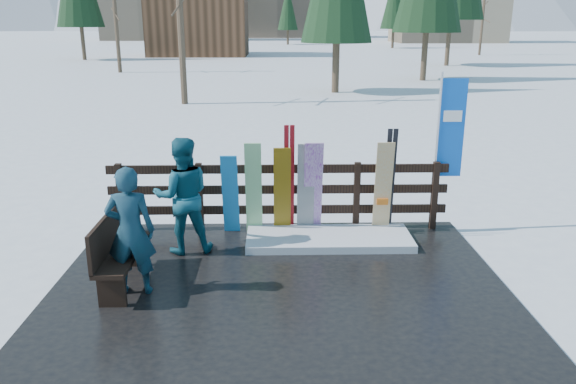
{
  "coord_description": "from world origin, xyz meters",
  "views": [
    {
      "loc": [
        -0.04,
        -6.67,
        3.43
      ],
      "look_at": [
        0.13,
        1.0,
        1.1
      ],
      "focal_mm": 35.0,
      "sensor_mm": 36.0,
      "label": 1
    }
  ],
  "objects_px": {
    "rental_flag": "(448,134)",
    "snowboard_5": "(383,188)",
    "snowboard_4": "(306,189)",
    "person_back": "(183,196)",
    "snowboard_0": "(230,195)",
    "person_front": "(130,231)",
    "snowboard_2": "(282,191)",
    "snowboard_3": "(313,188)",
    "bench": "(117,249)",
    "snowboard_1": "(254,189)"
  },
  "relations": [
    {
      "from": "snowboard_0",
      "to": "snowboard_3",
      "type": "bearing_deg",
      "value": -0.0
    },
    {
      "from": "snowboard_4",
      "to": "person_back",
      "type": "relative_size",
      "value": 0.89
    },
    {
      "from": "person_back",
      "to": "rental_flag",
      "type": "bearing_deg",
      "value": -179.05
    },
    {
      "from": "snowboard_3",
      "to": "rental_flag",
      "type": "height_order",
      "value": "rental_flag"
    },
    {
      "from": "snowboard_0",
      "to": "person_front",
      "type": "relative_size",
      "value": 0.84
    },
    {
      "from": "snowboard_3",
      "to": "person_back",
      "type": "relative_size",
      "value": 0.91
    },
    {
      "from": "bench",
      "to": "snowboard_0",
      "type": "height_order",
      "value": "snowboard_0"
    },
    {
      "from": "snowboard_4",
      "to": "snowboard_0",
      "type": "bearing_deg",
      "value": 180.0
    },
    {
      "from": "snowboard_4",
      "to": "snowboard_5",
      "type": "height_order",
      "value": "snowboard_5"
    },
    {
      "from": "snowboard_1",
      "to": "snowboard_4",
      "type": "height_order",
      "value": "snowboard_1"
    },
    {
      "from": "snowboard_4",
      "to": "snowboard_5",
      "type": "distance_m",
      "value": 1.25
    },
    {
      "from": "snowboard_1",
      "to": "person_back",
      "type": "height_order",
      "value": "person_back"
    },
    {
      "from": "snowboard_1",
      "to": "person_front",
      "type": "xyz_separation_m",
      "value": [
        -1.47,
        -2.02,
        0.06
      ]
    },
    {
      "from": "snowboard_1",
      "to": "rental_flag",
      "type": "relative_size",
      "value": 0.61
    },
    {
      "from": "rental_flag",
      "to": "person_back",
      "type": "bearing_deg",
      "value": -167.33
    },
    {
      "from": "snowboard_0",
      "to": "snowboard_5",
      "type": "height_order",
      "value": "snowboard_5"
    },
    {
      "from": "bench",
      "to": "snowboard_1",
      "type": "distance_m",
      "value": 2.52
    },
    {
      "from": "snowboard_1",
      "to": "snowboard_0",
      "type": "bearing_deg",
      "value": 180.0
    },
    {
      "from": "snowboard_0",
      "to": "snowboard_4",
      "type": "distance_m",
      "value": 1.22
    },
    {
      "from": "snowboard_4",
      "to": "person_back",
      "type": "distance_m",
      "value": 1.99
    },
    {
      "from": "snowboard_4",
      "to": "rental_flag",
      "type": "height_order",
      "value": "rental_flag"
    },
    {
      "from": "bench",
      "to": "snowboard_3",
      "type": "relative_size",
      "value": 0.94
    },
    {
      "from": "person_back",
      "to": "bench",
      "type": "bearing_deg",
      "value": 46.87
    },
    {
      "from": "snowboard_2",
      "to": "snowboard_5",
      "type": "distance_m",
      "value": 1.63
    },
    {
      "from": "bench",
      "to": "snowboard_2",
      "type": "distance_m",
      "value": 2.85
    },
    {
      "from": "snowboard_0",
      "to": "snowboard_5",
      "type": "bearing_deg",
      "value": 0.0
    },
    {
      "from": "snowboard_0",
      "to": "snowboard_5",
      "type": "distance_m",
      "value": 2.47
    },
    {
      "from": "snowboard_5",
      "to": "person_front",
      "type": "distance_m",
      "value": 4.09
    },
    {
      "from": "snowboard_0",
      "to": "person_front",
      "type": "bearing_deg",
      "value": -118.38
    },
    {
      "from": "snowboard_4",
      "to": "person_back",
      "type": "height_order",
      "value": "person_back"
    },
    {
      "from": "snowboard_5",
      "to": "rental_flag",
      "type": "distance_m",
      "value": 1.38
    },
    {
      "from": "snowboard_1",
      "to": "rental_flag",
      "type": "xyz_separation_m",
      "value": [
        3.16,
        0.27,
        0.83
      ]
    },
    {
      "from": "snowboard_3",
      "to": "snowboard_4",
      "type": "height_order",
      "value": "snowboard_3"
    },
    {
      "from": "snowboard_0",
      "to": "rental_flag",
      "type": "height_order",
      "value": "rental_flag"
    },
    {
      "from": "snowboard_2",
      "to": "snowboard_4",
      "type": "relative_size",
      "value": 0.95
    },
    {
      "from": "snowboard_0",
      "to": "rental_flag",
      "type": "xyz_separation_m",
      "value": [
        3.53,
        0.27,
        0.92
      ]
    },
    {
      "from": "snowboard_4",
      "to": "rental_flag",
      "type": "relative_size",
      "value": 0.6
    },
    {
      "from": "snowboard_2",
      "to": "snowboard_3",
      "type": "relative_size",
      "value": 0.93
    },
    {
      "from": "rental_flag",
      "to": "snowboard_4",
      "type": "bearing_deg",
      "value": -173.35
    },
    {
      "from": "rental_flag",
      "to": "snowboard_5",
      "type": "bearing_deg",
      "value": -165.78
    },
    {
      "from": "snowboard_0",
      "to": "person_front",
      "type": "height_order",
      "value": "person_front"
    },
    {
      "from": "bench",
      "to": "snowboard_5",
      "type": "xyz_separation_m",
      "value": [
        3.81,
        1.81,
        0.26
      ]
    },
    {
      "from": "snowboard_4",
      "to": "person_back",
      "type": "bearing_deg",
      "value": -160.24
    },
    {
      "from": "snowboard_5",
      "to": "person_front",
      "type": "bearing_deg",
      "value": -150.4
    },
    {
      "from": "person_back",
      "to": "snowboard_3",
      "type": "bearing_deg",
      "value": -173.05
    },
    {
      "from": "snowboard_4",
      "to": "bench",
      "type": "bearing_deg",
      "value": -144.74
    },
    {
      "from": "snowboard_5",
      "to": "person_front",
      "type": "xyz_separation_m",
      "value": [
        -3.56,
        -2.02,
        0.06
      ]
    },
    {
      "from": "snowboard_5",
      "to": "person_back",
      "type": "height_order",
      "value": "person_back"
    },
    {
      "from": "rental_flag",
      "to": "person_back",
      "type": "relative_size",
      "value": 1.48
    },
    {
      "from": "snowboard_2",
      "to": "rental_flag",
      "type": "xyz_separation_m",
      "value": [
        2.7,
        0.27,
        0.87
      ]
    }
  ]
}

